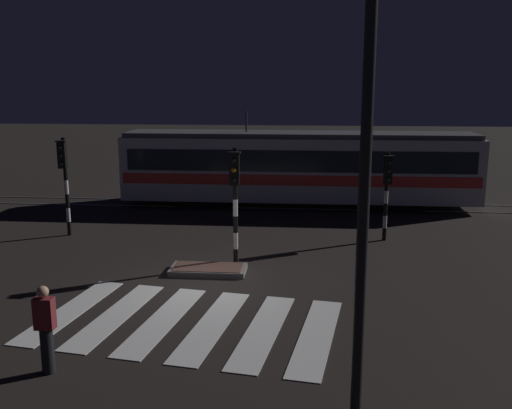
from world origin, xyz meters
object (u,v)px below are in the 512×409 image
object	(u,v)px
traffic_light_corner_far_right	(387,183)
street_lamp_near_kerb	(368,142)
traffic_light_median_centre	(235,189)
pedestrian_waiting_at_kerb	(46,329)
traffic_light_corner_far_left	(64,172)
tram	(299,167)

from	to	relation	value
traffic_light_corner_far_right	street_lamp_near_kerb	world-z (taller)	street_lamp_near_kerb
traffic_light_median_centre	street_lamp_near_kerb	world-z (taller)	street_lamp_near_kerb
traffic_light_corner_far_right	pedestrian_waiting_at_kerb	distance (m)	12.41
pedestrian_waiting_at_kerb	traffic_light_corner_far_left	bearing A→B (deg)	110.97
traffic_light_corner_far_left	traffic_light_median_centre	size ratio (longest dim) A/B	1.00
traffic_light_corner_far_left	traffic_light_corner_far_right	distance (m)	11.12
traffic_light_corner_far_left	street_lamp_near_kerb	distance (m)	14.30
traffic_light_corner_far_right	street_lamp_near_kerb	xyz separation A→B (m)	(-1.85, -10.97, 2.47)
traffic_light_corner_far_right	tram	distance (m)	6.32
street_lamp_near_kerb	pedestrian_waiting_at_kerb	world-z (taller)	street_lamp_near_kerb
traffic_light_corner_far_left	traffic_light_corner_far_right	bearing A→B (deg)	1.62
traffic_light_corner_far_left	street_lamp_near_kerb	bearing A→B (deg)	-48.99
traffic_light_corner_far_left	pedestrian_waiting_at_kerb	distance (m)	10.31
traffic_light_corner_far_right	tram	bearing A→B (deg)	119.04
traffic_light_corner_far_left	traffic_light_median_centre	bearing A→B (deg)	-24.31
traffic_light_corner_far_right	street_lamp_near_kerb	size ratio (longest dim) A/B	0.43
traffic_light_corner_far_right	pedestrian_waiting_at_kerb	bearing A→B (deg)	-127.15
traffic_light_median_centre	street_lamp_near_kerb	distance (m)	8.61
traffic_light_median_centre	traffic_light_corner_far_left	bearing A→B (deg)	155.69
traffic_light_median_centre	street_lamp_near_kerb	size ratio (longest dim) A/B	0.50
traffic_light_median_centre	pedestrian_waiting_at_kerb	size ratio (longest dim) A/B	2.05
traffic_light_corner_far_right	street_lamp_near_kerb	distance (m)	11.40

